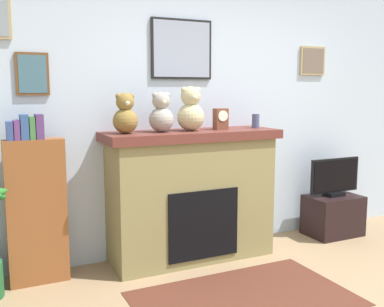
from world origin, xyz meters
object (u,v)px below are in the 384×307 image
Objects in this scene: teddy_bear_cream at (191,111)px; mantel_clock at (221,119)px; candle_jar at (256,121)px; teddy_bear_grey at (125,115)px; fireplace at (191,195)px; teddy_bear_tan at (161,114)px; bookshelf at (36,207)px; television at (335,178)px; tv_stand at (333,215)px.

mantel_clock is at bearing -0.14° from teddy_bear_cream.
teddy_bear_grey is at bearing -179.98° from candle_jar.
teddy_bear_tan reaches higher than fireplace.
teddy_bear_tan is (0.32, -0.00, 0.00)m from teddy_bear_grey.
bookshelf reaches higher than fireplace.
mantel_clock is (-1.37, 0.03, 0.66)m from television.
television is at bearing -0.93° from teddy_bear_tan.
teddy_bear_grey is at bearing 179.99° from teddy_bear_cream.
teddy_bear_tan is (1.05, -0.07, 0.72)m from bookshelf.
mantel_clock is at bearing -3.79° from fireplace.
mantel_clock reaches higher than bookshelf.
candle_jar is 0.34× the size of teddy_bear_cream.
mantel_clock is at bearing 178.78° from tv_stand.
teddy_bear_cream reaches higher than bookshelf.
teddy_bear_cream is (-0.02, -0.02, 0.76)m from fireplace.
fireplace is 2.58× the size of television.
tv_stand is at bearing -0.76° from teddy_bear_grey.
television is 1.80× the size of teddy_bear_tan.
mantel_clock reaches higher than fireplace.
television is 3.21× the size of mantel_clock.
tv_stand is 1.43m from candle_jar.
mantel_clock is 0.90m from teddy_bear_grey.
bookshelf is 2.42× the size of tv_stand.
teddy_bear_grey reaches higher than television.
teddy_bear_cream is (-0.30, 0.00, 0.08)m from mantel_clock.
teddy_bear_grey is (-2.27, 0.03, 0.71)m from television.
tv_stand is at bearing -1.91° from bookshelf.
tv_stand is at bearing -1.22° from mantel_clock.
teddy_bear_tan reaches higher than tv_stand.
tv_stand is at bearing -1.03° from teddy_bear_cream.
teddy_bear_tan is (-0.30, -0.02, 0.74)m from fireplace.
candle_jar is 0.69× the size of mantel_clock.
television is at bearing -1.29° from mantel_clock.
television is at bearing -0.80° from teddy_bear_grey.
bookshelf is 3.03m from tv_stand.
television is 4.63× the size of candle_jar.
bookshelf is (-1.34, 0.05, 0.03)m from fireplace.
teddy_bear_grey is (0.73, -0.07, 0.71)m from bookshelf.
mantel_clock is at bearing -179.81° from candle_jar.
teddy_bear_tan is at bearing -179.97° from candle_jar.
teddy_bear_grey reaches higher than fireplace.
teddy_bear_cream is (1.33, -0.07, 0.74)m from bookshelf.
mantel_clock is at bearing -2.48° from bookshelf.
television is at bearing -1.72° from fireplace.
mantel_clock is (0.29, -0.02, 0.68)m from fireplace.
fireplace is 1.35m from bookshelf.
teddy_bear_cream is at bearing 178.92° from television.
tv_stand is 1.74m from mantel_clock.
bookshelf reaches higher than tv_stand.
teddy_bear_cream reaches higher than candle_jar.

